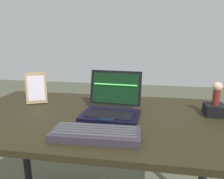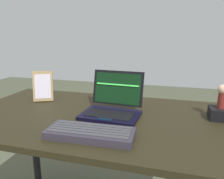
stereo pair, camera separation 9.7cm
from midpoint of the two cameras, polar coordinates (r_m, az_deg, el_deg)
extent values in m
cube|color=black|center=(1.04, -6.78, -7.62)|extent=(1.32, 0.73, 0.03)
cylinder|color=black|center=(1.69, -23.95, -13.77)|extent=(0.05, 0.05, 0.73)
cylinder|color=black|center=(1.48, 21.84, -17.72)|extent=(0.05, 0.05, 0.73)
cube|color=black|center=(1.01, -3.23, -6.98)|extent=(0.28, 0.21, 0.02)
cube|color=black|center=(0.99, -3.48, -6.75)|extent=(0.23, 0.12, 0.00)
cube|color=black|center=(0.94, -4.53, -8.01)|extent=(0.07, 0.03, 0.00)
cube|color=black|center=(1.07, -1.63, 0.42)|extent=(0.26, 0.07, 0.17)
cube|color=black|center=(1.07, -1.70, 0.30)|extent=(0.24, 0.05, 0.15)
cube|color=#4CF259|center=(1.06, -1.72, 1.31)|extent=(0.22, 0.02, 0.01)
cube|color=#2D2732|center=(0.82, -7.86, -11.88)|extent=(0.34, 0.14, 0.03)
cube|color=#38383D|center=(0.77, -8.72, -12.09)|extent=(0.31, 0.03, 0.00)
cube|color=#38383D|center=(0.79, -8.30, -11.44)|extent=(0.31, 0.03, 0.00)
cube|color=#38383D|center=(0.81, -7.90, -10.82)|extent=(0.31, 0.03, 0.00)
cube|color=#38383D|center=(0.83, -7.52, -10.23)|extent=(0.31, 0.03, 0.00)
cube|color=#38383D|center=(0.84, -7.16, -9.66)|extent=(0.31, 0.03, 0.00)
cube|color=olive|center=(1.27, -21.79, 0.38)|extent=(0.12, 0.09, 0.17)
cube|color=#BEB3C3|center=(1.27, -21.83, 0.30)|extent=(0.09, 0.07, 0.14)
cube|color=olive|center=(1.32, -21.35, -2.42)|extent=(0.02, 0.02, 0.03)
cube|color=black|center=(1.11, 23.68, -5.10)|extent=(0.09, 0.09, 0.05)
cylinder|color=maroon|center=(1.09, 24.00, -2.08)|extent=(0.03, 0.03, 0.07)
sphere|color=tan|center=(1.08, 24.28, 0.64)|extent=(0.04, 0.04, 0.04)
camera|label=1|loc=(0.05, -92.86, -0.73)|focal=33.98mm
camera|label=2|loc=(0.05, 87.14, 0.73)|focal=33.98mm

